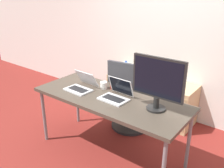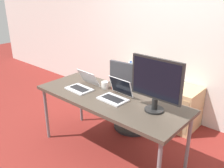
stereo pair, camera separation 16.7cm
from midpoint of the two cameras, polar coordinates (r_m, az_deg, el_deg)
name	(u,v)px [view 1 (the left image)]	position (r m, az deg, el deg)	size (l,w,h in m)	color
ground_plane	(110,152)	(3.29, -1.91, -15.32)	(14.00, 14.00, 0.00)	maroon
wall_back	(168,33)	(3.89, 11.56, 11.25)	(10.00, 0.05, 2.60)	silver
desk	(110,101)	(2.91, -2.09, -3.90)	(1.86, 0.74, 0.77)	#473D33
office_chair	(129,104)	(3.57, 2.49, -4.64)	(0.56, 0.58, 1.07)	#232326
cabinet_left	(125,91)	(4.23, 1.93, -1.53)	(0.43, 0.49, 0.62)	tan
cabinet_right	(179,106)	(3.81, 13.84, -5.00)	(0.43, 0.49, 0.62)	tan
water_bottle	(126,68)	(4.09, 2.02, 3.75)	(0.08, 0.08, 0.21)	silver
laptop_left	(81,86)	(3.11, -8.58, -0.44)	(0.33, 0.34, 0.21)	silver
laptop_right	(116,95)	(2.83, -0.76, -2.49)	(0.33, 0.30, 0.23)	silver
monitor	(158,82)	(2.52, 8.56, 0.42)	(0.57, 0.20, 0.56)	black
coffee_cup_white	(104,85)	(3.11, -3.45, -0.30)	(0.09, 0.09, 0.09)	white
coffee_cup_brown	(113,85)	(3.10, -1.29, -0.21)	(0.08, 0.08, 0.10)	maroon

